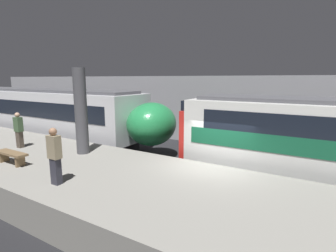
# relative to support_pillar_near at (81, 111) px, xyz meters

# --- Properties ---
(ground_plane) EXTENTS (120.00, 120.00, 0.00)m
(ground_plane) POSITION_rel_support_pillar_near_xyz_m (5.25, 1.44, -2.82)
(ground_plane) COLOR black
(platform) EXTENTS (40.00, 5.14, 1.06)m
(platform) POSITION_rel_support_pillar_near_xyz_m (5.25, -1.13, -2.29)
(platform) COLOR gray
(platform) RESTS_ON ground
(station_rear_barrier) EXTENTS (50.00, 0.15, 4.31)m
(station_rear_barrier) POSITION_rel_support_pillar_near_xyz_m (5.25, 8.09, -0.66)
(station_rear_barrier) COLOR #939399
(station_rear_barrier) RESTS_ON ground
(support_pillar_near) EXTENTS (0.51, 0.51, 3.51)m
(support_pillar_near) POSITION_rel_support_pillar_near_xyz_m (0.00, 0.00, 0.00)
(support_pillar_near) COLOR #47474C
(support_pillar_near) RESTS_ON platform
(train_modern) EXTENTS (19.02, 3.05, 3.46)m
(train_modern) POSITION_rel_support_pillar_near_xyz_m (-7.64, 3.59, -1.04)
(train_modern) COLOR black
(train_modern) RESTS_ON ground
(person_waiting) EXTENTS (0.38, 0.24, 1.70)m
(person_waiting) POSITION_rel_support_pillar_near_xyz_m (1.92, -2.69, -0.86)
(person_waiting) COLOR #2D2D38
(person_waiting) RESTS_ON platform
(person_walking) EXTENTS (0.38, 0.24, 1.60)m
(person_walking) POSITION_rel_support_pillar_near_xyz_m (-3.14, -0.86, -0.92)
(person_walking) COLOR #473D33
(person_walking) RESTS_ON platform
(platform_bench) EXTENTS (1.50, 0.40, 0.45)m
(platform_bench) POSITION_rel_support_pillar_near_xyz_m (-1.10, -2.34, -1.42)
(platform_bench) COLOR brown
(platform_bench) RESTS_ON platform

